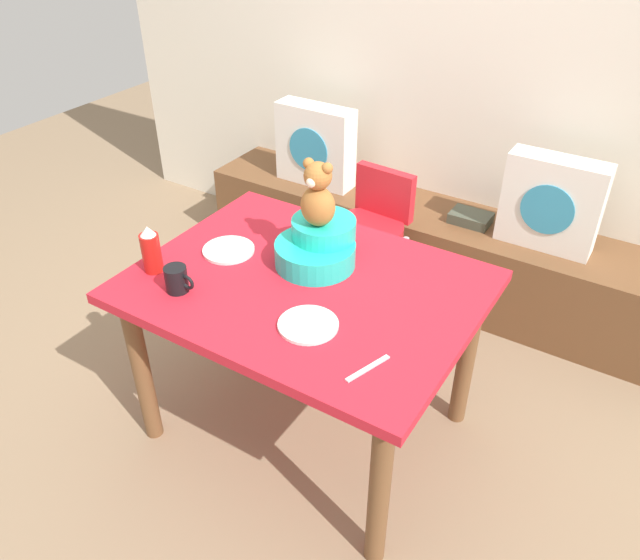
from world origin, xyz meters
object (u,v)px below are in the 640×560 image
dining_table (306,306)px  coffee_mug (177,279)px  dinner_plate_near (229,250)px  dinner_plate_far (308,325)px  teddy_bear (318,195)px  pillow_floral_left (315,145)px  infant_seat_teal (318,245)px  book_stack (471,218)px  highchair (369,231)px  pillow_floral_right (551,204)px  ketchup_bottle (151,250)px

dining_table → coffee_mug: size_ratio=10.16×
dinner_plate_near → dinner_plate_far: (0.51, -0.22, 0.00)m
teddy_bear → coffee_mug: size_ratio=2.08×
dining_table → pillow_floral_left: bearing=120.9°
infant_seat_teal → pillow_floral_left: bearing=122.9°
book_stack → highchair: 0.56m
pillow_floral_right → teddy_bear: teddy_bear is taller
pillow_floral_right → infant_seat_teal: 1.22m
infant_seat_teal → coffee_mug: infant_seat_teal is taller
book_stack → dinner_plate_near: 1.35m
infant_seat_teal → dinner_plate_far: 0.39m
dining_table → dinner_plate_near: (-0.36, 0.02, 0.11)m
teddy_bear → dining_table: bearing=-76.7°
dining_table → dinner_plate_far: dinner_plate_far is taller
dinner_plate_near → dinner_plate_far: bearing=-23.5°
pillow_floral_left → dinner_plate_near: bearing=-73.4°
ketchup_bottle → infant_seat_teal: bearing=37.5°
dining_table → teddy_bear: bearing=103.3°
infant_seat_teal → dinner_plate_near: bearing=-159.9°
dining_table → dinner_plate_far: (0.15, -0.20, 0.11)m
pillow_floral_left → book_stack: size_ratio=2.20×
coffee_mug → dinner_plate_near: 0.30m
highchair → pillow_floral_left: bearing=143.8°
book_stack → teddy_bear: (-0.23, -1.08, 0.53)m
pillow_floral_left → coffee_mug: bearing=-76.0°
pillow_floral_left → pillow_floral_right: (1.28, 0.00, 0.00)m
pillow_floral_right → dinner_plate_near: 1.50m
book_stack → dining_table: size_ratio=0.16×
dining_table → book_stack: bearing=80.8°
book_stack → dinner_plate_far: (-0.05, -1.42, 0.26)m
pillow_floral_right → highchair: size_ratio=0.56×
dining_table → infant_seat_teal: size_ratio=3.70×
coffee_mug → pillow_floral_left: bearing=104.0°
infant_seat_teal → highchair: bearing=100.3°
highchair → dinner_plate_near: bearing=-105.7°
dining_table → highchair: highchair is taller
dining_table → coffee_mug: bearing=-141.4°
teddy_bear → ketchup_bottle: 0.63m
teddy_bear → pillow_floral_right: bearing=60.5°
dinner_plate_far → dinner_plate_near: bearing=156.5°
book_stack → ketchup_bottle: 1.65m
ketchup_bottle → dinner_plate_near: ketchup_bottle is taller
pillow_floral_left → highchair: size_ratio=0.56×
highchair → infant_seat_teal: (0.12, -0.64, 0.29)m
highchair → infant_seat_teal: infant_seat_teal is taller
dinner_plate_near → dinner_plate_far: same height
book_stack → dining_table: 1.24m
pillow_floral_right → coffee_mug: (-0.92, -1.48, 0.11)m
pillow_floral_left → book_stack: (0.91, 0.02, -0.19)m
teddy_bear → dinner_plate_far: bearing=-62.5°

